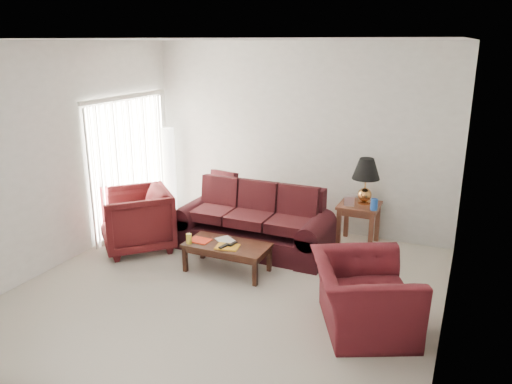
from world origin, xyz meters
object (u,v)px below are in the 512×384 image
at_px(sofa, 253,220).
at_px(end_table, 358,224).
at_px(armchair_left, 136,220).
at_px(armchair_right, 363,296).
at_px(floor_lamp, 169,171).
at_px(coffee_table, 227,258).

height_order(sofa, end_table, sofa).
height_order(sofa, armchair_left, sofa).
xyz_separation_m(end_table, armchair_left, (-2.98, -1.50, 0.13)).
height_order(armchair_left, armchair_right, armchair_left).
bearing_deg(sofa, floor_lamp, 152.08).
height_order(floor_lamp, coffee_table, floor_lamp).
height_order(end_table, floor_lamp, floor_lamp).
bearing_deg(sofa, coffee_table, -94.26).
bearing_deg(end_table, sofa, -149.10).
xyz_separation_m(floor_lamp, coffee_table, (2.02, -1.71, -0.59)).
bearing_deg(end_table, floor_lamp, 178.94).
relative_size(floor_lamp, armchair_right, 1.35).
distance_m(armchair_right, coffee_table, 2.07).
xyz_separation_m(end_table, coffee_table, (-1.39, -1.65, -0.13)).
relative_size(sofa, end_table, 3.54).
bearing_deg(armchair_left, floor_lamp, 149.45).
bearing_deg(end_table, armchair_left, -153.24).
bearing_deg(floor_lamp, end_table, -1.06).
bearing_deg(armchair_left, end_table, 70.69).
bearing_deg(armchair_right, sofa, 27.70).
xyz_separation_m(floor_lamp, armchair_right, (3.98, -2.36, -0.41)).
relative_size(armchair_left, armchair_right, 0.86).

